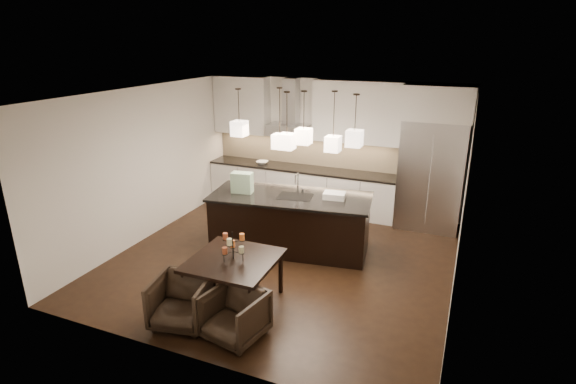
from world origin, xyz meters
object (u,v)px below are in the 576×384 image
at_px(refrigerator, 431,175).
at_px(armchair_right, 235,315).
at_px(island_body, 290,223).
at_px(armchair_left, 182,301).
at_px(dining_table, 234,281).

bearing_deg(refrigerator, armchair_right, -111.70).
distance_m(island_body, armchair_left, 2.70).
distance_m(island_body, dining_table, 1.96).
distance_m(refrigerator, armchair_left, 5.34).
bearing_deg(island_body, armchair_right, -90.96).
relative_size(refrigerator, dining_table, 1.85).
height_order(island_body, dining_table, island_body).
bearing_deg(refrigerator, dining_table, -119.63).
relative_size(island_body, dining_table, 2.33).
relative_size(dining_table, armchair_right, 1.66).
bearing_deg(dining_table, refrigerator, 59.37).
distance_m(dining_table, armchair_left, 0.81).
distance_m(island_body, armchair_right, 2.67).
relative_size(island_body, armchair_right, 3.86).
bearing_deg(armchair_right, dining_table, 130.45).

